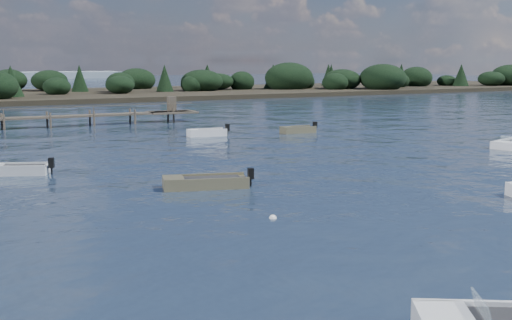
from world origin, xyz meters
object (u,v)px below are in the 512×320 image
tender_far_grey_b (298,131)px  dinghy_mid_grey (205,184)px  tender_far_grey (18,172)px  tender_far_white (207,134)px

tender_far_grey_b → dinghy_mid_grey: bearing=-132.6°
tender_far_grey → tender_far_grey_b: tender_far_grey_b is taller
tender_far_white → tender_far_grey_b: bearing=-11.0°
tender_far_white → tender_far_grey_b: tender_far_white is taller
tender_far_white → tender_far_grey: bearing=-144.8°
dinghy_mid_grey → tender_far_white: bearing=65.9°
tender_far_white → dinghy_mid_grey: size_ratio=0.79×
tender_far_grey → tender_far_white: bearing=35.2°
tender_far_grey → tender_far_grey_b: bearing=22.5°
dinghy_mid_grey → tender_far_grey_b: 26.25m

